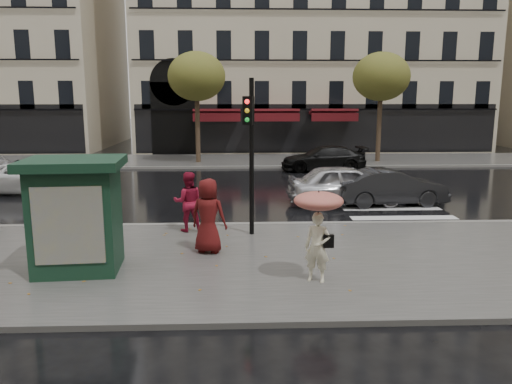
{
  "coord_description": "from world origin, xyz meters",
  "views": [
    {
      "loc": [
        0.38,
        -12.21,
        4.06
      ],
      "look_at": [
        0.89,
        1.5,
        1.41
      ],
      "focal_mm": 35.0,
      "sensor_mm": 36.0,
      "label": 1
    }
  ],
  "objects_px": {
    "woman_umbrella": "(318,221)",
    "newsstand": "(76,214)",
    "car_silver": "(346,184)",
    "car_darkgrey": "(391,187)",
    "car_black": "(323,158)",
    "traffic_light": "(251,142)",
    "car_white": "(34,177)",
    "woman_red": "(188,202)",
    "man_burgundy": "(208,216)"
  },
  "relations": [
    {
      "from": "woman_umbrella",
      "to": "newsstand",
      "type": "height_order",
      "value": "newsstand"
    },
    {
      "from": "car_silver",
      "to": "woman_umbrella",
      "type": "bearing_deg",
      "value": 159.84
    },
    {
      "from": "car_darkgrey",
      "to": "car_black",
      "type": "xyz_separation_m",
      "value": [
        -1.04,
        8.92,
        -0.01
      ]
    },
    {
      "from": "traffic_light",
      "to": "newsstand",
      "type": "xyz_separation_m",
      "value": [
        -4.02,
        -2.81,
        -1.36
      ]
    },
    {
      "from": "car_silver",
      "to": "car_white",
      "type": "bearing_deg",
      "value": 74.31
    },
    {
      "from": "woman_red",
      "to": "traffic_light",
      "type": "xyz_separation_m",
      "value": [
        1.83,
        -0.48,
        1.8
      ]
    },
    {
      "from": "woman_umbrella",
      "to": "man_burgundy",
      "type": "relative_size",
      "value": 1.06
    },
    {
      "from": "car_silver",
      "to": "car_white",
      "type": "height_order",
      "value": "car_silver"
    },
    {
      "from": "car_darkgrey",
      "to": "car_black",
      "type": "bearing_deg",
      "value": 1.95
    },
    {
      "from": "woman_umbrella",
      "to": "car_silver",
      "type": "distance_m",
      "value": 8.65
    },
    {
      "from": "newsstand",
      "to": "car_silver",
      "type": "height_order",
      "value": "newsstand"
    },
    {
      "from": "newsstand",
      "to": "car_white",
      "type": "height_order",
      "value": "newsstand"
    },
    {
      "from": "car_black",
      "to": "car_darkgrey",
      "type": "bearing_deg",
      "value": 3.43
    },
    {
      "from": "car_white",
      "to": "car_black",
      "type": "distance_m",
      "value": 14.68
    },
    {
      "from": "man_burgundy",
      "to": "car_silver",
      "type": "distance_m",
      "value": 7.83
    },
    {
      "from": "woman_red",
      "to": "newsstand",
      "type": "relative_size",
      "value": 0.69
    },
    {
      "from": "car_black",
      "to": "newsstand",
      "type": "bearing_deg",
      "value": -30.73
    },
    {
      "from": "woman_red",
      "to": "woman_umbrella",
      "type": "bearing_deg",
      "value": 120.59
    },
    {
      "from": "woman_red",
      "to": "newsstand",
      "type": "bearing_deg",
      "value": 50.03
    },
    {
      "from": "car_black",
      "to": "car_white",
      "type": "bearing_deg",
      "value": -68.81
    },
    {
      "from": "traffic_light",
      "to": "car_silver",
      "type": "xyz_separation_m",
      "value": [
        3.76,
        4.53,
        -2.05
      ]
    },
    {
      "from": "woman_red",
      "to": "car_white",
      "type": "xyz_separation_m",
      "value": [
        -7.17,
        6.74,
        -0.33
      ]
    },
    {
      "from": "woman_umbrella",
      "to": "newsstand",
      "type": "bearing_deg",
      "value": 170.21
    },
    {
      "from": "newsstand",
      "to": "car_darkgrey",
      "type": "xyz_separation_m",
      "value": [
        9.43,
        7.17,
        -0.77
      ]
    },
    {
      "from": "woman_umbrella",
      "to": "car_white",
      "type": "relative_size",
      "value": 0.42
    },
    {
      "from": "man_burgundy",
      "to": "car_silver",
      "type": "height_order",
      "value": "man_burgundy"
    },
    {
      "from": "man_burgundy",
      "to": "car_black",
      "type": "height_order",
      "value": "man_burgundy"
    },
    {
      "from": "woman_umbrella",
      "to": "car_white",
      "type": "bearing_deg",
      "value": 133.32
    },
    {
      "from": "woman_umbrella",
      "to": "car_darkgrey",
      "type": "distance_m",
      "value": 9.1
    },
    {
      "from": "woman_red",
      "to": "newsstand",
      "type": "height_order",
      "value": "newsstand"
    },
    {
      "from": "man_burgundy",
      "to": "newsstand",
      "type": "height_order",
      "value": "newsstand"
    },
    {
      "from": "woman_umbrella",
      "to": "traffic_light",
      "type": "distance_m",
      "value": 4.19
    },
    {
      "from": "newsstand",
      "to": "woman_umbrella",
      "type": "bearing_deg",
      "value": -9.79
    },
    {
      "from": "car_darkgrey",
      "to": "car_white",
      "type": "distance_m",
      "value": 14.69
    },
    {
      "from": "car_darkgrey",
      "to": "woman_red",
      "type": "bearing_deg",
      "value": 113.53
    },
    {
      "from": "man_burgundy",
      "to": "newsstand",
      "type": "distance_m",
      "value": 3.17
    },
    {
      "from": "woman_red",
      "to": "car_darkgrey",
      "type": "height_order",
      "value": "woman_red"
    },
    {
      "from": "car_white",
      "to": "woman_red",
      "type": "bearing_deg",
      "value": -125.67
    },
    {
      "from": "car_white",
      "to": "woman_umbrella",
      "type": "bearing_deg",
      "value": -129.1
    },
    {
      "from": "man_burgundy",
      "to": "car_white",
      "type": "xyz_separation_m",
      "value": [
        -7.88,
        8.81,
        -0.4
      ]
    },
    {
      "from": "traffic_light",
      "to": "car_darkgrey",
      "type": "height_order",
      "value": "traffic_light"
    },
    {
      "from": "car_silver",
      "to": "car_darkgrey",
      "type": "xyz_separation_m",
      "value": [
        1.65,
        -0.18,
        -0.08
      ]
    },
    {
      "from": "traffic_light",
      "to": "newsstand",
      "type": "relative_size",
      "value": 1.72
    },
    {
      "from": "newsstand",
      "to": "car_darkgrey",
      "type": "relative_size",
      "value": 0.62
    },
    {
      "from": "woman_umbrella",
      "to": "car_black",
      "type": "bearing_deg",
      "value": 79.87
    },
    {
      "from": "woman_umbrella",
      "to": "car_silver",
      "type": "bearing_deg",
      "value": 73.64
    },
    {
      "from": "woman_umbrella",
      "to": "car_black",
      "type": "xyz_separation_m",
      "value": [
        3.04,
        17.02,
        -0.78
      ]
    },
    {
      "from": "traffic_light",
      "to": "car_darkgrey",
      "type": "bearing_deg",
      "value": 38.86
    },
    {
      "from": "car_darkgrey",
      "to": "car_white",
      "type": "relative_size",
      "value": 0.85
    },
    {
      "from": "woman_red",
      "to": "man_burgundy",
      "type": "distance_m",
      "value": 2.18
    }
  ]
}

